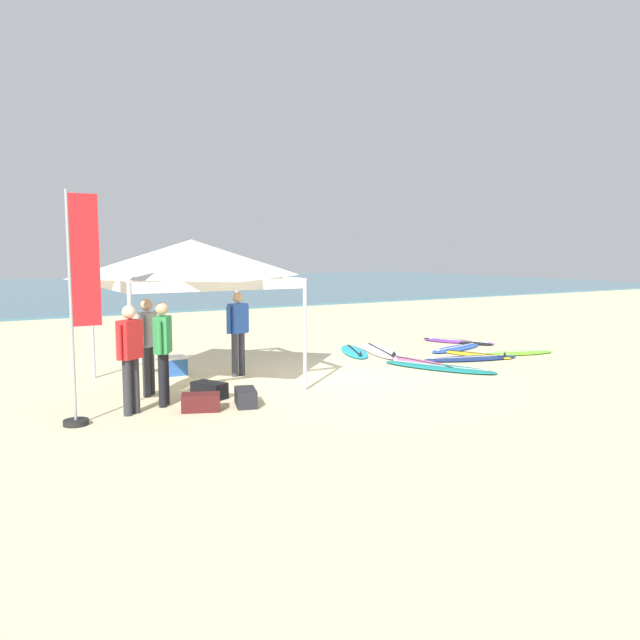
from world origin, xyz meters
name	(u,v)px	position (x,y,z in m)	size (l,w,h in m)	color
ground_plane	(341,378)	(0.00, 0.00, 0.00)	(80.00, 80.00, 0.00)	beige
sea	(71,290)	(0.00, 32.73, 0.05)	(80.00, 36.00, 0.10)	teal
canopy_tent	(192,259)	(-2.74, 0.93, 2.39)	(3.23, 3.23, 2.75)	#B7B7BC
surfboard_purple	(458,341)	(5.39, 2.38, 0.04)	(1.49, 1.96, 0.19)	purple
surfboard_lime	(514,353)	(5.20, 0.21, 0.04)	(2.13, 1.09, 0.19)	#7AD12D
surfboard_white	(380,351)	(2.55, 2.17, 0.04)	(1.51, 2.65, 0.19)	white
surfboard_pink	(421,363)	(2.34, 0.33, 0.04)	(0.78, 2.20, 0.19)	pink
surfboard_navy	(470,358)	(3.71, 0.20, 0.04)	(2.45, 1.27, 0.19)	navy
surfboard_blue	(456,348)	(4.48, 1.51, 0.04)	(2.11, 1.07, 0.19)	blue
surfboard_black	(457,341)	(5.40, 2.44, 0.04)	(1.28, 2.13, 0.19)	black
surfboard_teal	(439,367)	(2.33, -0.27, 0.04)	(1.73, 2.62, 0.19)	#19847F
surfboard_cyan	(354,351)	(1.92, 2.41, 0.04)	(1.35, 2.15, 0.19)	#23B2CC
surfboard_yellow	(476,354)	(4.21, 0.53, 0.04)	(1.08, 1.89, 0.19)	yellow
person_blue	(238,328)	(-1.71, 1.22, 0.99)	(0.53, 0.31, 1.71)	#383842
person_green	(163,346)	(-3.74, -0.45, 0.99)	(0.37, 0.48, 1.71)	black
person_grey	(148,340)	(-3.76, 0.40, 0.99)	(0.40, 0.44, 1.71)	#2D2D33
person_red	(130,352)	(-4.34, -0.73, 0.99)	(0.47, 0.38, 1.71)	#2D2D33
banner_flag	(80,318)	(-5.08, -0.93, 1.57)	(0.60, 0.36, 3.40)	#99999E
gear_bag_near_tent	(246,397)	(-2.59, -1.13, 0.14)	(0.60, 0.32, 0.28)	#232328
gear_bag_by_pole	(201,402)	(-3.34, -1.08, 0.14)	(0.60, 0.32, 0.28)	#4C1919
gear_bag_on_sand	(209,390)	(-2.92, -0.33, 0.14)	(0.60, 0.32, 0.28)	black
cooler_box	(174,366)	(-2.82, 1.96, 0.20)	(0.50, 0.36, 0.39)	#2D60B7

